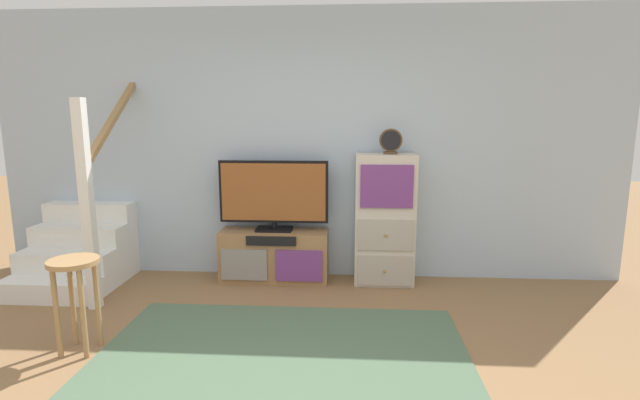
{
  "coord_description": "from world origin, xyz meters",
  "views": [
    {
      "loc": [
        0.46,
        -2.34,
        1.66
      ],
      "look_at": [
        0.18,
        1.98,
        0.88
      ],
      "focal_mm": 26.38,
      "sensor_mm": 36.0,
      "label": 1
    }
  ],
  "objects_px": {
    "media_console": "(274,256)",
    "desk_clock": "(391,141)",
    "side_cabinet": "(385,220)",
    "bar_stool_near": "(75,283)",
    "television": "(274,194)"
  },
  "relations": [
    {
      "from": "television",
      "to": "bar_stool_near",
      "type": "distance_m",
      "value": 1.98
    },
    {
      "from": "media_console",
      "to": "bar_stool_near",
      "type": "xyz_separation_m",
      "value": [
        -1.14,
        -1.54,
        0.25
      ]
    },
    {
      "from": "side_cabinet",
      "to": "television",
      "type": "bearing_deg",
      "value": 179.29
    },
    {
      "from": "bar_stool_near",
      "to": "television",
      "type": "bearing_deg",
      "value": 53.86
    },
    {
      "from": "bar_stool_near",
      "to": "media_console",
      "type": "bearing_deg",
      "value": 53.44
    },
    {
      "from": "side_cabinet",
      "to": "bar_stool_near",
      "type": "xyz_separation_m",
      "value": [
        -2.24,
        -1.55,
        -0.14
      ]
    },
    {
      "from": "side_cabinet",
      "to": "bar_stool_near",
      "type": "bearing_deg",
      "value": -145.32
    },
    {
      "from": "media_console",
      "to": "side_cabinet",
      "type": "bearing_deg",
      "value": 0.53
    },
    {
      "from": "media_console",
      "to": "side_cabinet",
      "type": "height_order",
      "value": "side_cabinet"
    },
    {
      "from": "television",
      "to": "desk_clock",
      "type": "xyz_separation_m",
      "value": [
        1.14,
        -0.03,
        0.52
      ]
    },
    {
      "from": "television",
      "to": "side_cabinet",
      "type": "bearing_deg",
      "value": -0.71
    },
    {
      "from": "television",
      "to": "desk_clock",
      "type": "height_order",
      "value": "desk_clock"
    },
    {
      "from": "media_console",
      "to": "desk_clock",
      "type": "height_order",
      "value": "desk_clock"
    },
    {
      "from": "television",
      "to": "desk_clock",
      "type": "bearing_deg",
      "value": -1.44
    },
    {
      "from": "desk_clock",
      "to": "media_console",
      "type": "bearing_deg",
      "value": 179.75
    }
  ]
}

